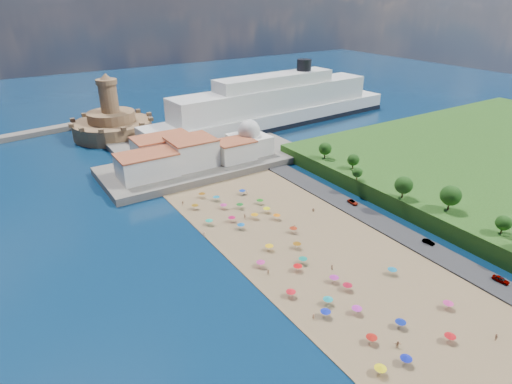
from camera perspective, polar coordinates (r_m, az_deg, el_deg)
ground at (r=127.10m, az=4.64°, el=-7.73°), size 700.00×700.00×0.00m
terrace at (r=186.95m, az=-6.45°, el=3.88°), size 90.00×36.00×3.00m
jetty at (r=210.54m, az=-16.18°, el=5.40°), size 18.00×70.00×2.40m
waterfront_buildings at (r=180.32m, az=-10.35°, el=4.98°), size 57.00×29.00×11.00m
domed_building at (r=191.89m, az=-0.92°, el=6.97°), size 16.00×16.00×15.00m
fortress at (r=236.71m, az=-18.60°, el=8.62°), size 40.00×40.00×32.40m
cruise_ship at (r=244.91m, az=2.52°, el=11.27°), size 157.94×32.58×34.28m
beach_parasols at (r=119.40m, az=6.20°, el=-8.97°), size 32.73×112.86×2.20m
beachgoers at (r=123.76m, az=4.68°, el=-8.10°), size 40.09×99.30×1.87m
parked_cars at (r=140.10m, az=20.57°, el=-5.42°), size 2.45×58.08×1.43m
hillside_trees at (r=147.38m, az=22.59°, el=-0.29°), size 12.25×104.04×8.29m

